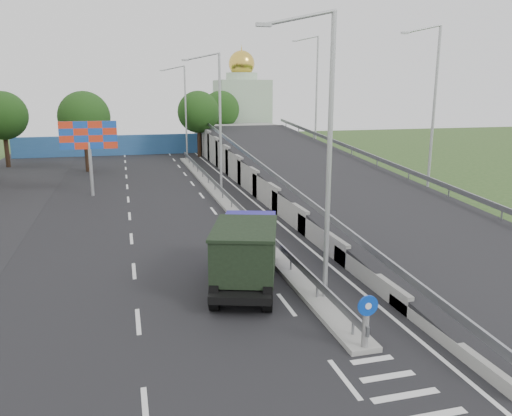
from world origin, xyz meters
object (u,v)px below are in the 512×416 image
object	(u,v)px
lamp_post_mid	(218,116)
billboard	(89,140)
sign_bollard	(366,321)
lamp_post_near	(325,146)
lamp_post_far	(184,107)
church	(242,107)
dump_truck	(246,250)

from	to	relation	value
lamp_post_mid	billboard	bearing A→B (deg)	167.62
sign_bollard	lamp_post_near	distance (m)	6.12
lamp_post_far	church	bearing A→B (deg)	54.76
sign_bollard	lamp_post_far	xyz separation A→B (m)	(0.11, 43.83, 4.77)
sign_bollard	lamp_post_far	world-z (taller)	lamp_post_far
lamp_post_mid	dump_truck	world-z (taller)	lamp_post_mid
lamp_post_near	lamp_post_mid	distance (m)	20.00
lamp_post_mid	church	size ratio (longest dim) A/B	0.73
dump_truck	sign_bollard	bearing A→B (deg)	-52.21
lamp_post_near	dump_truck	world-z (taller)	lamp_post_near
lamp_post_near	lamp_post_far	xyz separation A→B (m)	(0.00, 40.00, 0.00)
lamp_post_far	dump_truck	distance (m)	38.06
sign_bollard	church	size ratio (longest dim) A/B	0.12
lamp_post_mid	lamp_post_far	distance (m)	20.00
lamp_post_near	lamp_post_mid	world-z (taller)	same
lamp_post_mid	billboard	world-z (taller)	lamp_post_mid
church	dump_truck	size ratio (longest dim) A/B	2.14
lamp_post_far	billboard	size ratio (longest dim) A/B	1.83
sign_bollard	church	bearing A→B (deg)	80.19
lamp_post_mid	church	bearing A→B (deg)	73.78
lamp_post_mid	dump_truck	size ratio (longest dim) A/B	1.57
billboard	dump_truck	world-z (taller)	billboard
lamp_post_far	sign_bollard	bearing A→B (deg)	-90.14
church	lamp_post_mid	bearing A→B (deg)	-106.22
lamp_post_mid	billboard	size ratio (longest dim) A/B	1.83
lamp_post_far	church	size ratio (longest dim) A/B	0.73
lamp_post_far	church	distance (m)	17.15
lamp_post_near	dump_truck	distance (m)	5.38
church	lamp_post_far	bearing A→B (deg)	-125.24
church	dump_truck	bearing A→B (deg)	-103.21
lamp_post_near	church	distance (m)	54.90
sign_bollard	lamp_post_mid	world-z (taller)	lamp_post_mid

